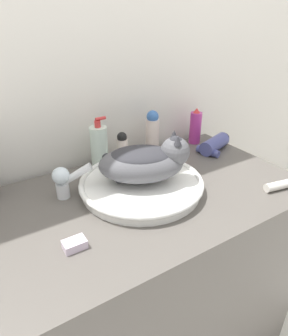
# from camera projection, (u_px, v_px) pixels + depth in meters

# --- Properties ---
(wall_back) EXTENTS (8.00, 0.05, 2.40)m
(wall_back) POSITION_uv_depth(u_px,v_px,m) (94.00, 81.00, 1.16)
(wall_back) COLOR silver
(wall_back) RESTS_ON ground_plane
(vanity_counter) EXTENTS (1.13, 0.64, 0.88)m
(vanity_counter) POSITION_uv_depth(u_px,v_px,m) (146.00, 284.00, 1.23)
(vanity_counter) COLOR #56514C
(vanity_counter) RESTS_ON ground_plane
(sink_basin) EXTENTS (0.43, 0.43, 0.04)m
(sink_basin) POSITION_uv_depth(u_px,v_px,m) (141.00, 184.00, 1.04)
(sink_basin) COLOR white
(sink_basin) RESTS_ON vanity_counter
(cat) EXTENTS (0.33, 0.36, 0.16)m
(cat) POSITION_uv_depth(u_px,v_px,m) (145.00, 161.00, 1.00)
(cat) COLOR #56565B
(cat) RESTS_ON sink_basin
(faucet) EXTENTS (0.13, 0.08, 0.12)m
(faucet) POSITION_uv_depth(u_px,v_px,m) (64.00, 180.00, 0.98)
(faucet) COLOR silver
(faucet) RESTS_ON vanity_counter
(spray_bottle_trigger) EXTENTS (0.05, 0.05, 0.17)m
(spray_bottle_trigger) POSITION_uv_depth(u_px,v_px,m) (195.00, 127.00, 1.40)
(spray_bottle_trigger) COLOR #B2338C
(spray_bottle_trigger) RESTS_ON vanity_counter
(soap_pump_bottle) EXTENTS (0.07, 0.07, 0.21)m
(soap_pump_bottle) POSITION_uv_depth(u_px,v_px,m) (99.00, 147.00, 1.16)
(soap_pump_bottle) COLOR silver
(soap_pump_bottle) RESTS_ON vanity_counter
(deodorant_stick) EXTENTS (0.04, 0.04, 0.13)m
(deodorant_stick) POSITION_uv_depth(u_px,v_px,m) (122.00, 147.00, 1.22)
(deodorant_stick) COLOR silver
(deodorant_stick) RESTS_ON vanity_counter
(lotion_bottle_white) EXTENTS (0.06, 0.06, 0.20)m
(lotion_bottle_white) POSITION_uv_depth(u_px,v_px,m) (152.00, 133.00, 1.27)
(lotion_bottle_white) COLOR silver
(lotion_bottle_white) RESTS_ON vanity_counter
(cream_tube) EXTENTS (0.15, 0.06, 0.04)m
(cream_tube) POSITION_uv_depth(u_px,v_px,m) (283.00, 184.00, 1.05)
(cream_tube) COLOR silver
(cream_tube) RESTS_ON vanity_counter
(hair_dryer) EXTENTS (0.19, 0.13, 0.06)m
(hair_dryer) POSITION_uv_depth(u_px,v_px,m) (214.00, 145.00, 1.33)
(hair_dryer) COLOR #474C8C
(hair_dryer) RESTS_ON vanity_counter
(soap_bar) EXTENTS (0.06, 0.04, 0.02)m
(soap_bar) POSITION_uv_depth(u_px,v_px,m) (75.00, 244.00, 0.79)
(soap_bar) COLOR silver
(soap_bar) RESTS_ON vanity_counter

